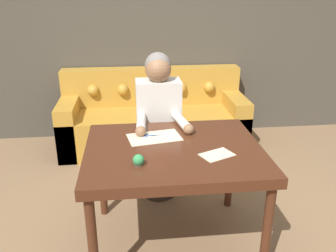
{
  "coord_description": "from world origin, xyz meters",
  "views": [
    {
      "loc": [
        -0.34,
        -2.05,
        1.79
      ],
      "look_at": [
        -0.09,
        0.23,
        0.88
      ],
      "focal_mm": 38.0,
      "sensor_mm": 36.0,
      "label": 1
    }
  ],
  "objects_px": {
    "couch": "(153,119)",
    "pin_cushion": "(138,160)",
    "scissors": "(152,136)",
    "dining_table": "(174,158)",
    "person": "(159,128)"
  },
  "relations": [
    {
      "from": "couch",
      "to": "pin_cushion",
      "type": "height_order",
      "value": "couch"
    },
    {
      "from": "scissors",
      "to": "pin_cushion",
      "type": "xyz_separation_m",
      "value": [
        -0.11,
        -0.43,
        0.03
      ]
    },
    {
      "from": "couch",
      "to": "scissors",
      "type": "distance_m",
      "value": 1.63
    },
    {
      "from": "scissors",
      "to": "couch",
      "type": "bearing_deg",
      "value": 85.79
    },
    {
      "from": "dining_table",
      "to": "person",
      "type": "height_order",
      "value": "person"
    },
    {
      "from": "person",
      "to": "scissors",
      "type": "bearing_deg",
      "value": -101.2
    },
    {
      "from": "scissors",
      "to": "pin_cushion",
      "type": "height_order",
      "value": "pin_cushion"
    },
    {
      "from": "dining_table",
      "to": "scissors",
      "type": "distance_m",
      "value": 0.26
    },
    {
      "from": "dining_table",
      "to": "pin_cushion",
      "type": "xyz_separation_m",
      "value": [
        -0.24,
        -0.23,
        0.11
      ]
    },
    {
      "from": "couch",
      "to": "pin_cushion",
      "type": "bearing_deg",
      "value": -96.44
    },
    {
      "from": "person",
      "to": "dining_table",
      "type": "bearing_deg",
      "value": -85.93
    },
    {
      "from": "dining_table",
      "to": "pin_cushion",
      "type": "distance_m",
      "value": 0.35
    },
    {
      "from": "couch",
      "to": "person",
      "type": "bearing_deg",
      "value": -91.42
    },
    {
      "from": "couch",
      "to": "scissors",
      "type": "relative_size",
      "value": 9.2
    },
    {
      "from": "scissors",
      "to": "pin_cushion",
      "type": "distance_m",
      "value": 0.45
    }
  ]
}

